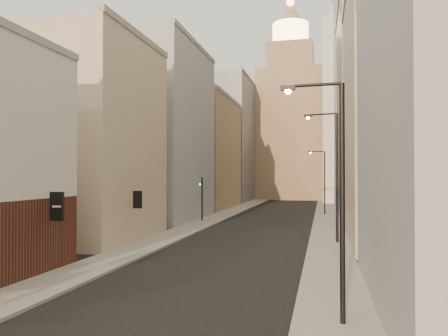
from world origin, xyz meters
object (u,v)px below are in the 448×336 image
at_px(white_tower, 345,103).
at_px(streetlamp_mid, 334,169).
at_px(clock_tower, 291,119).
at_px(streetlamp_near, 336,187).
at_px(streetlamp_far, 323,178).
at_px(traffic_light_left, 202,190).

height_order(white_tower, streetlamp_mid, white_tower).
relative_size(clock_tower, streetlamp_near, 5.32).
distance_m(white_tower, streetlamp_mid, 51.66).
bearing_deg(clock_tower, streetlamp_far, -79.94).
bearing_deg(streetlamp_near, clock_tower, 99.41).
distance_m(clock_tower, streetlamp_mid, 65.50).
relative_size(clock_tower, traffic_light_left, 8.98).
height_order(clock_tower, streetlamp_mid, clock_tower).
height_order(streetlamp_near, streetlamp_mid, streetlamp_mid).
xyz_separation_m(streetlamp_near, streetlamp_far, (-0.48, 42.84, -0.05)).
height_order(white_tower, streetlamp_near, white_tower).
xyz_separation_m(white_tower, streetlamp_mid, (-3.15, -49.92, -12.92)).
bearing_deg(streetlamp_near, traffic_light_left, 117.73).
bearing_deg(white_tower, streetlamp_far, -98.79).
relative_size(streetlamp_near, traffic_light_left, 1.69).
xyz_separation_m(clock_tower, streetlamp_near, (7.51, -82.47, -12.82)).
distance_m(streetlamp_mid, streetlamp_far, 24.32).
height_order(streetlamp_near, streetlamp_far, streetlamp_near).
bearing_deg(traffic_light_left, white_tower, -89.75).
distance_m(clock_tower, traffic_light_left, 53.58).
distance_m(clock_tower, white_tower, 17.83).
xyz_separation_m(streetlamp_near, streetlamp_mid, (0.34, 18.55, 0.87)).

